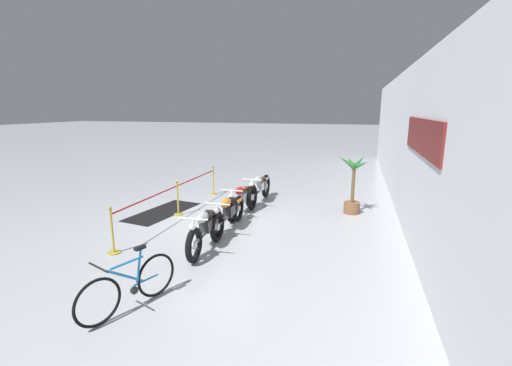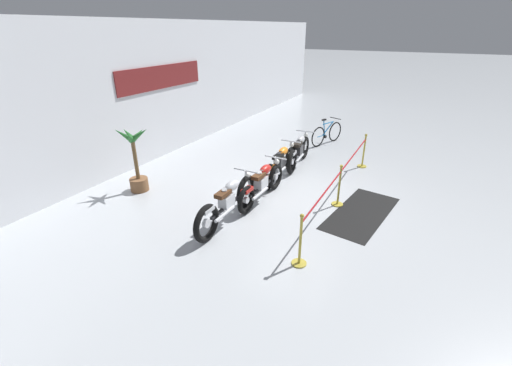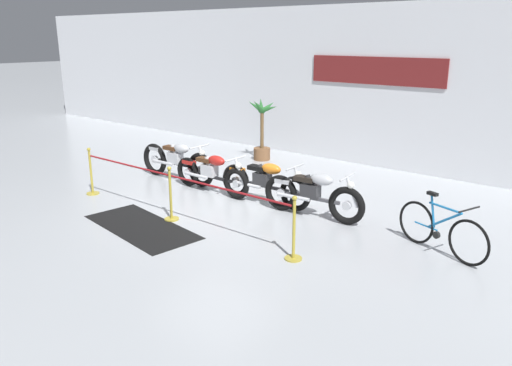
# 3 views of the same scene
# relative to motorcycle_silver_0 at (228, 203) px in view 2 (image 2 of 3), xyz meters

# --- Properties ---
(ground_plane) EXTENTS (120.00, 120.00, 0.00)m
(ground_plane) POSITION_rel_motorcycle_silver_0_xyz_m (2.00, -0.74, -0.49)
(ground_plane) COLOR #B2B7BC
(back_wall) EXTENTS (28.00, 0.29, 4.20)m
(back_wall) POSITION_rel_motorcycle_silver_0_xyz_m (2.00, 4.38, 1.62)
(back_wall) COLOR white
(back_wall) RESTS_ON ground
(motorcycle_silver_0) EXTENTS (2.44, 0.62, 0.98)m
(motorcycle_silver_0) POSITION_rel_motorcycle_silver_0_xyz_m (0.00, 0.00, 0.00)
(motorcycle_silver_0) COLOR black
(motorcycle_silver_0) RESTS_ON ground
(motorcycle_red_1) EXTENTS (2.22, 0.62, 0.92)m
(motorcycle_red_1) POSITION_rel_motorcycle_silver_0_xyz_m (1.31, -0.17, -0.03)
(motorcycle_red_1) COLOR black
(motorcycle_red_1) RESTS_ON ground
(motorcycle_orange_2) EXTENTS (2.27, 0.62, 0.94)m
(motorcycle_orange_2) POSITION_rel_motorcycle_silver_0_xyz_m (2.72, -0.05, -0.02)
(motorcycle_orange_2) COLOR black
(motorcycle_orange_2) RESTS_ON ground
(motorcycle_silver_3) EXTENTS (2.15, 0.62, 0.94)m
(motorcycle_silver_3) POSITION_rel_motorcycle_silver_0_xyz_m (3.95, -0.12, -0.02)
(motorcycle_silver_3) COLOR black
(motorcycle_silver_3) RESTS_ON ground
(bicycle) EXTENTS (1.66, 0.70, 0.97)m
(bicycle) POSITION_rel_motorcycle_silver_0_xyz_m (6.46, -0.25, -0.10)
(bicycle) COLOR black
(bicycle) RESTS_ON ground
(potted_palm_left_of_row) EXTENTS (0.88, 0.93, 1.79)m
(potted_palm_left_of_row) POSITION_rel_motorcycle_silver_0_xyz_m (0.30, 2.96, 0.31)
(potted_palm_left_of_row) COLOR brown
(potted_palm_left_of_row) RESTS_ON ground
(stanchion_far_left) EXTENTS (5.51, 0.28, 1.05)m
(stanchion_far_left) POSITION_rel_motorcycle_silver_0_xyz_m (0.91, -1.93, 0.18)
(stanchion_far_left) COLOR gold
(stanchion_far_left) RESTS_ON ground
(stanchion_mid_left) EXTENTS (0.28, 0.28, 1.05)m
(stanchion_mid_left) POSITION_rel_motorcycle_silver_0_xyz_m (1.92, -1.93, -0.13)
(stanchion_mid_left) COLOR gold
(stanchion_mid_left) RESTS_ON ground
(stanchion_mid_right) EXTENTS (0.28, 0.28, 1.05)m
(stanchion_mid_right) POSITION_rel_motorcycle_silver_0_xyz_m (4.76, -1.93, -0.13)
(stanchion_mid_right) COLOR gold
(stanchion_mid_right) RESTS_ON ground
(floor_banner) EXTENTS (2.64, 1.44, 0.01)m
(floor_banner) POSITION_rel_motorcycle_silver_0_xyz_m (1.78, -2.54, -0.48)
(floor_banner) COLOR black
(floor_banner) RESTS_ON ground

